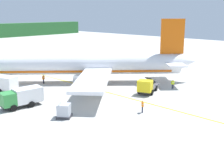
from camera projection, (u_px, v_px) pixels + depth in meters
airliner_foreground at (87, 65)px, 51.62m from camera, size 32.19×32.17×11.90m
service_truck_fuel at (147, 86)px, 45.04m from camera, size 6.77×4.21×2.66m
service_truck_baggage at (22, 97)px, 38.35m from camera, size 5.87×2.95×2.61m
service_truck_catering at (0, 83)px, 45.78m from camera, size 4.18×6.26×2.71m
cargo_container_mid at (64, 111)px, 34.55m from camera, size 2.43×2.43×1.89m
crew_marshaller at (173, 83)px, 47.66m from camera, size 0.53×0.45×1.62m
crew_loader_left at (43, 78)px, 51.20m from camera, size 0.61×0.33×1.66m
crew_supervisor at (142, 105)px, 36.21m from camera, size 0.46×0.51×1.69m
apron_guide_line at (95, 89)px, 47.61m from camera, size 0.30×60.00×0.01m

